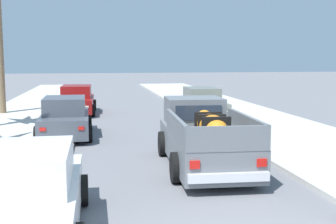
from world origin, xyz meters
TOP-DOWN VIEW (x-y plane):
  - sidewalk_left at (-5.35, 12.00)m, footprint 5.05×60.00m
  - sidewalk_right at (5.35, 12.00)m, footprint 5.05×60.00m
  - curb_left at (-4.23, 12.00)m, footprint 0.16×60.00m
  - curb_right at (4.23, 12.00)m, footprint 0.16×60.00m
  - pickup_truck at (0.89, 5.95)m, footprint 2.39×5.29m
  - car_right_near at (-3.23, 11.18)m, footprint 2.07×4.28m
  - car_left_mid at (-3.27, 1.88)m, footprint 2.03×4.26m
  - car_right_mid at (3.23, 15.22)m, footprint 2.06×4.27m
  - car_left_far at (-3.08, 18.01)m, footprint 2.10×4.29m

SIDE VIEW (x-z plane):
  - curb_left at x=-4.23m, z-range 0.00..0.10m
  - curb_right at x=4.23m, z-range 0.00..0.10m
  - sidewalk_left at x=-5.35m, z-range 0.00..0.12m
  - sidewalk_right at x=5.35m, z-range 0.00..0.12m
  - car_right_near at x=-3.23m, z-range -0.06..1.48m
  - car_left_mid at x=-3.27m, z-range -0.06..1.48m
  - car_right_mid at x=3.23m, z-range -0.06..1.48m
  - car_left_far at x=-3.08m, z-range -0.06..1.48m
  - pickup_truck at x=0.89m, z-range -0.09..1.71m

